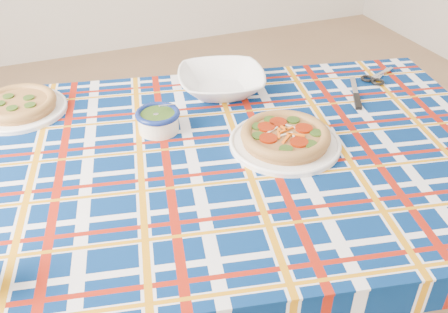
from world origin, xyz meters
name	(u,v)px	position (x,y,z in m)	size (l,w,h in m)	color
floor	(241,211)	(0.00, 0.00, 0.00)	(4.00, 4.00, 0.00)	#886646
dining_table	(217,177)	(-0.31, -0.53, 0.64)	(1.68, 1.24, 0.71)	brown
tablecloth	(217,169)	(-0.31, -0.53, 0.67)	(1.55, 0.98, 0.10)	#042256
main_focaccia_plate	(285,136)	(-0.13, -0.56, 0.75)	(0.30, 0.30, 0.06)	olive
pesto_bowl	(158,119)	(-0.42, -0.37, 0.75)	(0.12, 0.12, 0.07)	#213B10
serving_bowl	(221,82)	(-0.17, -0.21, 0.75)	(0.27, 0.27, 0.07)	white
second_focaccia_plate	(18,104)	(-0.77, -0.12, 0.74)	(0.28, 0.28, 0.05)	olive
table_knife	(354,86)	(0.23, -0.34, 0.72)	(0.23, 0.02, 0.01)	silver
kitchen_scissors	(382,73)	(0.37, -0.30, 0.73)	(0.18, 0.08, 0.01)	silver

